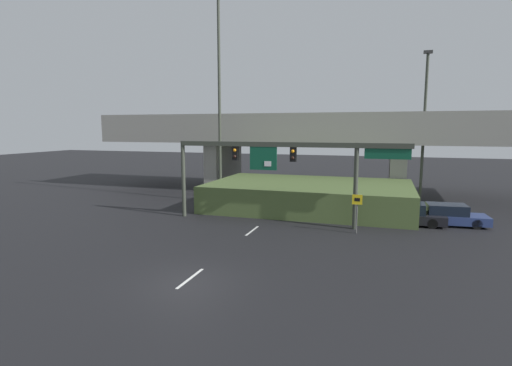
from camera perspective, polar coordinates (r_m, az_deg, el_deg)
ground_plane at (r=17.46m, az=-9.91°, el=-13.67°), size 160.00×160.00×0.00m
lane_markings at (r=28.98m, az=2.06°, el=-4.84°), size 0.14×27.46×0.01m
signal_gantry at (r=26.37m, az=3.55°, el=3.63°), size 15.53×0.44×5.46m
speed_limit_sign at (r=24.89m, az=14.23°, el=-3.44°), size 0.60×0.11×2.45m
highway_light_pole_near at (r=36.87m, az=22.89°, el=7.81°), size 0.70×0.36×12.71m
highway_light_pole_far at (r=34.38m, az=-5.25°, el=12.08°), size 0.70×0.36×17.07m
overpass_bridge at (r=40.62m, az=7.03°, el=6.56°), size 41.79×9.07×7.72m
grass_embankment at (r=32.16m, az=7.68°, el=-1.78°), size 15.59×9.76×2.04m
parked_sedan_near_right at (r=28.55m, az=20.74°, el=-4.18°), size 4.71×1.90×1.44m
parked_sedan_mid_right at (r=29.36m, az=25.77°, el=-4.18°), size 4.81×2.19×1.39m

